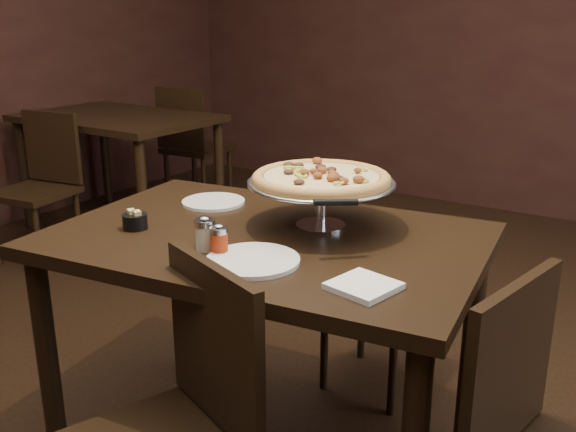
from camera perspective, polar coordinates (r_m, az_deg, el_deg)
The scene contains 15 objects.
room at distance 1.85m, azimuth -4.04°, elevation 15.27°, with size 6.04×7.04×2.84m.
dining_table at distance 2.03m, azimuth -1.96°, elevation -4.49°, with size 1.42×1.04×0.82m.
background_table at distance 4.59m, azimuth -14.88°, elevation 7.35°, with size 1.30×0.87×0.81m.
pizza_stand at distance 2.01m, azimuth 2.97°, elevation 3.30°, with size 0.47×0.47×0.19m.
parmesan_shaker at distance 1.86m, azimuth -7.39°, elevation -1.59°, with size 0.06×0.06×0.10m.
pepper_flake_shaker at distance 1.81m, azimuth -6.15°, elevation -2.17°, with size 0.05×0.05×0.09m.
packet_caddy at distance 2.08m, azimuth -13.45°, elevation -0.42°, with size 0.08×0.08×0.06m.
napkin_stack at distance 1.61m, azimuth 6.74°, elevation -6.20°, with size 0.15×0.15×0.02m, color white.
plate_left at distance 2.32m, azimuth -6.65°, elevation 1.26°, with size 0.22×0.22×0.01m, color white.
plate_near at distance 1.76m, azimuth -3.14°, elevation -3.96°, with size 0.26×0.26×0.01m, color white.
serving_spatula at distance 1.77m, azimuth 4.27°, elevation 1.13°, with size 0.16×0.16×0.02m.
chair_far at distance 2.53m, azimuth 7.38°, elevation -6.61°, with size 0.39×0.39×0.81m.
chair_near at distance 1.72m, azimuth -9.85°, elevation -17.69°, with size 0.53×0.53×0.89m.
bg_chair_far at distance 5.07m, azimuth -8.57°, elevation 6.52°, with size 0.48×0.48×0.95m.
bg_chair_near at distance 4.24m, azimuth -21.08°, elevation 2.97°, with size 0.48×0.48×0.90m.
Camera 1 is at (1.18, -1.44, 1.48)m, focal length 40.00 mm.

